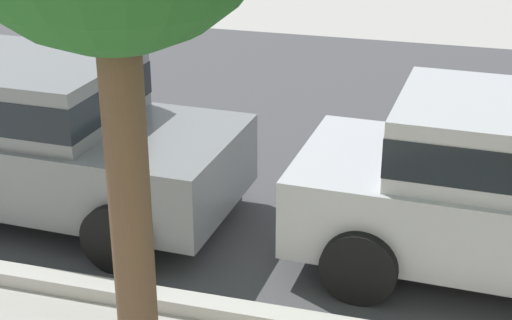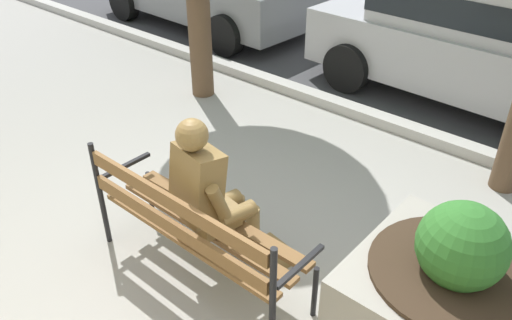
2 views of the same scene
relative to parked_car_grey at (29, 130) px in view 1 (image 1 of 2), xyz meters
The scene contains 2 objects.
street_surface 5.74m from the parked_car_grey, 35.04° to the left, with size 60.00×9.00×0.01m, color #424244.
parked_car_grey is the anchor object (origin of this frame).
Camera 1 is at (-0.47, -2.10, 3.63)m, focal length 54.99 mm.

